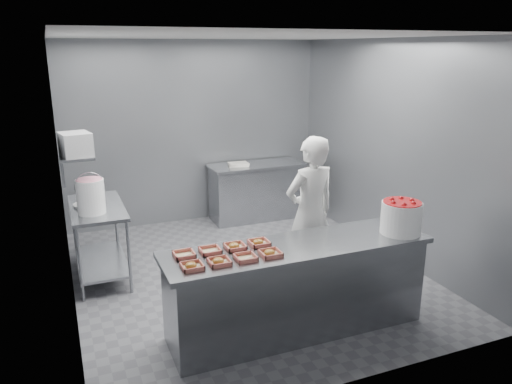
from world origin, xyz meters
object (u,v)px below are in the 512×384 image
back_counter (256,191)px  tray_1 (219,261)px  worker (310,213)px  glaze_bucket (91,196)px  tray_6 (235,246)px  appliance (76,144)px  service_counter (297,288)px  tray_5 (210,250)px  tray_4 (184,254)px  tray_2 (245,257)px  strawberry_tub (401,216)px  tray_3 (270,253)px  tray_0 (192,266)px  tray_7 (259,243)px  prep_table (99,231)px

back_counter → tray_1: tray_1 is taller
worker → glaze_bucket: bearing=-29.4°
tray_1 → tray_6: (0.24, 0.27, 0.00)m
tray_6 → appliance: appliance is taller
service_counter → tray_5: size_ratio=13.88×
tray_4 → worker: bearing=22.9°
tray_4 → tray_6: size_ratio=1.00×
back_counter → tray_2: 3.72m
worker → appliance: (-2.39, 0.86, 0.81)m
tray_4 → glaze_bucket: bearing=112.7°
service_counter → tray_4: (-1.06, 0.13, 0.47)m
strawberry_tub → back_counter: bearing=93.1°
tray_3 → glaze_bucket: 2.30m
glaze_bucket → tray_0: bearing=-70.5°
back_counter → tray_2: size_ratio=8.01×
service_counter → tray_7: bearing=158.9°
strawberry_tub → tray_0: bearing=-179.4°
tray_6 → strawberry_tub: (1.67, -0.24, 0.15)m
service_counter → prep_table: same height
tray_6 → tray_7: 0.24m
service_counter → tray_3: tray_3 is taller
worker → glaze_bucket: (-2.29, 0.88, 0.22)m
service_counter → strawberry_tub: (1.08, -0.11, 0.62)m
worker → glaze_bucket: 2.46m
prep_table → service_counter: bearing=-49.8°
tray_0 → tray_6: same height
back_counter → tray_0: (-1.97, -3.38, 0.47)m
service_counter → tray_4: tray_4 is taller
prep_table → tray_1: bearing=-68.4°
tray_0 → tray_1: same height
prep_table → tray_0: bearing=-74.4°
tray_0 → tray_2: bearing=0.0°
tray_7 → tray_1: bearing=-150.9°
prep_table → glaze_bucket: bearing=-105.3°
tray_0 → glaze_bucket: glaze_bucket is taller
tray_1 → tray_4: (-0.24, 0.27, -0.00)m
prep_table → tray_2: tray_2 is taller
glaze_bucket → strawberry_tub: bearing=-32.9°
tray_0 → tray_1: 0.24m
tray_3 → prep_table: bearing=122.0°
prep_table → tray_0: 2.19m
tray_5 → worker: size_ratio=0.11×
tray_7 → strawberry_tub: 1.46m
tray_1 → appliance: 2.21m
tray_1 → tray_5: size_ratio=1.00×
tray_0 → tray_2: (0.48, 0.00, -0.00)m
tray_5 → tray_1: bearing=-90.6°
tray_2 → tray_6: tray_6 is taller
back_counter → tray_1: size_ratio=8.01×
back_counter → tray_5: tray_5 is taller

